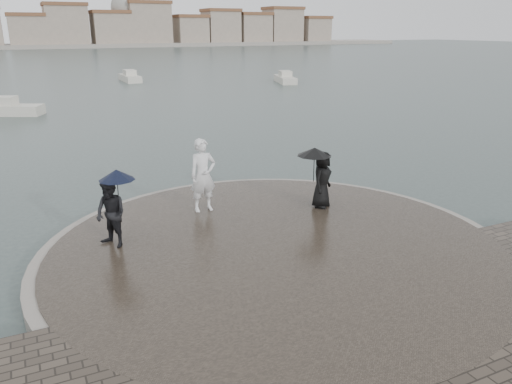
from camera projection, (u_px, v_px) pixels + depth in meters
ground at (356, 323)px, 10.37m from camera, size 400.00×400.00×0.00m
kerb_ring at (277, 252)px, 13.32m from camera, size 12.50×12.50×0.32m
quay_tip at (277, 251)px, 13.31m from camera, size 11.90×11.90×0.36m
statue at (203, 175)px, 15.40m from camera, size 0.85×0.57×2.30m
visitor_left at (112, 207)px, 12.88m from camera, size 1.24×1.12×2.04m
visitor_right at (320, 173)px, 15.73m from camera, size 1.33×1.15×1.95m
far_skyline at (3, 29)px, 143.68m from camera, size 260.00×20.00×37.00m
boats at (158, 86)px, 49.29m from camera, size 32.87×24.23×1.50m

